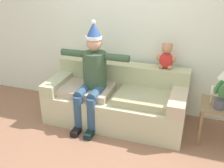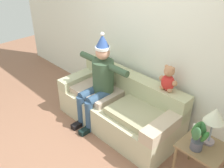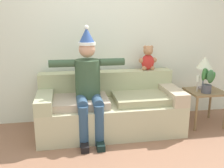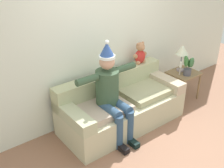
{
  "view_description": "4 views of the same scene",
  "coord_description": "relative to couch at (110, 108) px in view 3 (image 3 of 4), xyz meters",
  "views": [
    {
      "loc": [
        1.09,
        -2.4,
        2.21
      ],
      "look_at": [
        0.0,
        0.79,
        0.7
      ],
      "focal_mm": 43.27,
      "sensor_mm": 36.0,
      "label": 1
    },
    {
      "loc": [
        2.26,
        -1.37,
        2.68
      ],
      "look_at": [
        -0.09,
        0.94,
        0.76
      ],
      "focal_mm": 40.14,
      "sensor_mm": 36.0,
      "label": 2
    },
    {
      "loc": [
        -0.59,
        -2.45,
        1.62
      ],
      "look_at": [
        0.01,
        0.88,
        0.73
      ],
      "focal_mm": 40.94,
      "sensor_mm": 36.0,
      "label": 3
    },
    {
      "loc": [
        -2.44,
        -1.9,
        2.69
      ],
      "look_at": [
        -0.26,
        0.91,
        0.85
      ],
      "focal_mm": 44.19,
      "sensor_mm": 36.0,
      "label": 4
    }
  ],
  "objects": [
    {
      "name": "ground_plane",
      "position": [
        0.0,
        -1.02,
        -0.33
      ],
      "size": [
        10.0,
        10.0,
        0.0
      ],
      "primitive_type": "plane",
      "color": "#92644C"
    },
    {
      "name": "back_wall",
      "position": [
        0.0,
        0.53,
        1.02
      ],
      "size": [
        7.0,
        0.1,
        2.7
      ],
      "primitive_type": "cube",
      "color": "silver",
      "rests_on": "ground_plane"
    },
    {
      "name": "couch",
      "position": [
        0.0,
        0.0,
        0.0
      ],
      "size": [
        2.03,
        0.89,
        0.82
      ],
      "color": "#C1BC97",
      "rests_on": "ground_plane"
    },
    {
      "name": "person_seated",
      "position": [
        -0.32,
        -0.16,
        0.44
      ],
      "size": [
        1.02,
        0.77,
        1.52
      ],
      "color": "#385138",
      "rests_on": "ground_plane"
    },
    {
      "name": "teddy_bear",
      "position": [
        0.65,
        0.27,
        0.66
      ],
      "size": [
        0.29,
        0.17,
        0.38
      ],
      "color": "red",
      "rests_on": "couch"
    },
    {
      "name": "side_table",
      "position": [
        1.46,
        -0.08,
        0.13
      ],
      "size": [
        0.53,
        0.48,
        0.54
      ],
      "color": "olive",
      "rests_on": "ground_plane"
    },
    {
      "name": "table_lamp",
      "position": [
        1.46,
        0.02,
        0.6
      ],
      "size": [
        0.24,
        0.24,
        0.5
      ],
      "color": "gray",
      "rests_on": "side_table"
    },
    {
      "name": "potted_plant",
      "position": [
        1.41,
        -0.18,
        0.4
      ],
      "size": [
        0.24,
        0.2,
        0.38
      ],
      "color": "#4D4E59",
      "rests_on": "side_table"
    },
    {
      "name": "candle_tall",
      "position": [
        1.31,
        -0.1,
        0.38
      ],
      "size": [
        0.04,
        0.04,
        0.25
      ],
      "color": "beige",
      "rests_on": "side_table"
    }
  ]
}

